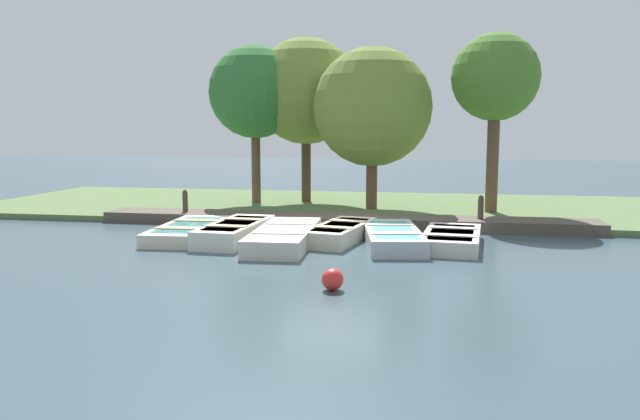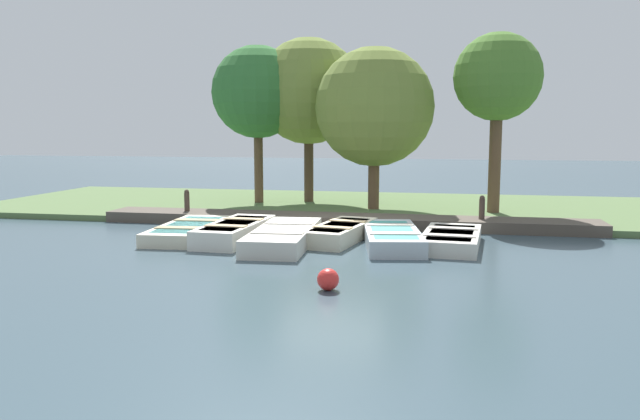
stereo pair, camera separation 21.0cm
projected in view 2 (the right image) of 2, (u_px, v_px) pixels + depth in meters
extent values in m
plane|color=#384C56|center=(332.00, 236.00, 15.03)|extent=(80.00, 80.00, 0.00)
cube|color=#567042|center=(360.00, 207.00, 19.88)|extent=(8.00, 24.00, 0.17)
cube|color=#51473D|center=(343.00, 221.00, 16.50)|extent=(1.22, 13.05, 0.29)
cube|color=beige|center=(189.00, 230.00, 14.85)|extent=(3.31, 1.42, 0.30)
cube|color=teal|center=(189.00, 225.00, 14.83)|extent=(2.71, 1.12, 0.02)
cube|color=tan|center=(180.00, 228.00, 14.22)|extent=(0.40, 1.13, 0.03)
cube|color=tan|center=(197.00, 220.00, 15.43)|extent=(0.40, 1.13, 0.03)
cube|color=silver|center=(235.00, 232.00, 14.34)|extent=(2.97, 1.13, 0.42)
cube|color=beige|center=(235.00, 223.00, 14.32)|extent=(2.43, 0.89, 0.03)
cube|color=tan|center=(226.00, 226.00, 13.78)|extent=(0.33, 0.95, 0.03)
cube|color=tan|center=(244.00, 219.00, 14.85)|extent=(0.33, 0.95, 0.03)
cube|color=beige|center=(284.00, 236.00, 13.80)|extent=(3.58, 1.42, 0.37)
cube|color=teal|center=(284.00, 229.00, 13.78)|extent=(2.93, 1.11, 0.03)
cube|color=beige|center=(278.00, 233.00, 13.12)|extent=(0.42, 1.13, 0.03)
cube|color=beige|center=(289.00, 223.00, 14.43)|extent=(0.42, 1.13, 0.03)
cube|color=beige|center=(341.00, 232.00, 14.34)|extent=(2.89, 1.43, 0.37)
cube|color=teal|center=(341.00, 225.00, 14.32)|extent=(2.36, 1.13, 0.03)
cube|color=tan|center=(333.00, 227.00, 13.83)|extent=(0.43, 0.91, 0.03)
cube|color=tan|center=(348.00, 221.00, 14.80)|extent=(0.43, 0.91, 0.03)
cube|color=#B2BCC1|center=(392.00, 237.00, 13.75)|extent=(3.29, 1.67, 0.36)
cube|color=teal|center=(392.00, 230.00, 13.72)|extent=(2.69, 1.33, 0.03)
cube|color=beige|center=(394.00, 233.00, 13.13)|extent=(0.49, 1.10, 0.03)
cube|color=beige|center=(390.00, 225.00, 14.31)|extent=(0.49, 1.10, 0.03)
cube|color=beige|center=(451.00, 240.00, 13.56)|extent=(2.80, 1.40, 0.32)
cube|color=teal|center=(451.00, 233.00, 13.54)|extent=(2.29, 1.10, 0.03)
cube|color=beige|center=(450.00, 235.00, 13.05)|extent=(0.36, 1.10, 0.03)
cube|color=beige|center=(453.00, 228.00, 14.03)|extent=(0.36, 1.10, 0.03)
cylinder|color=#47382D|center=(187.00, 207.00, 17.32)|extent=(0.14, 0.14, 0.80)
sphere|color=#47382D|center=(187.00, 192.00, 17.27)|extent=(0.13, 0.13, 0.13)
cylinder|color=#47382D|center=(482.00, 215.00, 15.76)|extent=(0.14, 0.14, 0.80)
sphere|color=#47382D|center=(482.00, 198.00, 15.70)|extent=(0.13, 0.13, 0.13)
sphere|color=red|center=(328.00, 279.00, 9.90)|extent=(0.35, 0.35, 0.35)
cylinder|color=brown|center=(259.00, 163.00, 20.31)|extent=(0.29, 0.29, 2.92)
sphere|color=#337033|center=(258.00, 92.00, 20.02)|extent=(2.97, 2.97, 2.97)
cylinder|color=#4C3828|center=(309.00, 164.00, 20.54)|extent=(0.31, 0.31, 2.83)
sphere|color=olive|center=(309.00, 91.00, 20.23)|extent=(3.43, 3.43, 3.43)
cylinder|color=brown|center=(374.00, 177.00, 18.67)|extent=(0.33, 0.33, 2.23)
sphere|color=olive|center=(374.00, 107.00, 18.41)|extent=(3.52, 3.52, 3.52)
cylinder|color=brown|center=(495.00, 160.00, 17.80)|extent=(0.34, 0.34, 3.33)
sphere|color=#4C7A2D|center=(498.00, 77.00, 17.49)|extent=(2.47, 2.47, 2.47)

